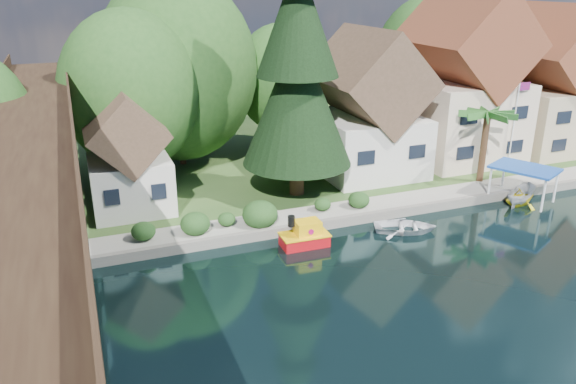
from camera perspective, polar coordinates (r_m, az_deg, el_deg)
name	(u,v)px	position (r m, az deg, el deg)	size (l,w,h in m)	color
ground	(392,290)	(29.32, 10.49, -9.77)	(140.00, 140.00, 0.00)	black
bank	(220,129)	(58.74, -6.90, 6.39)	(140.00, 52.00, 0.50)	#2A4D1E
seawall	(381,215)	(37.16, 9.46, -2.34)	(60.00, 0.40, 0.62)	slate
promenade	(397,201)	(39.08, 11.06, -0.91)	(50.00, 2.60, 0.06)	gray
trestle_bridge	(36,199)	(28.09, -24.23, -0.64)	(4.12, 44.18, 9.30)	black
house_left	(366,113)	(43.73, 7.98, 7.93)	(7.64, 8.64, 11.02)	silver
house_center	(461,88)	(48.81, 17.21, 10.09)	(8.65, 9.18, 13.89)	beige
house_right	(550,89)	(54.54, 25.07, 9.44)	(8.15, 8.64, 12.45)	tan
shed	(129,161)	(37.45, -15.88, 3.06)	(5.09, 5.40, 7.85)	silver
bg_trees	(269,79)	(45.60, -1.90, 11.40)	(49.90, 13.30, 10.57)	#382314
shrubs	(249,214)	(34.60, -3.93, -2.22)	(15.76, 2.47, 1.70)	#1A3D16
conifer	(297,66)	(37.59, 0.96, 12.65)	(7.51, 7.51, 18.49)	#382314
palm_tree	(488,117)	(43.25, 19.62, 7.23)	(4.69, 4.69, 5.69)	#382314
flagpole	(516,117)	(47.00, 22.18, 7.09)	(1.10, 0.10, 7.03)	white
tugboat	(305,236)	(33.07, 1.74, -4.48)	(2.88, 1.63, 2.06)	#B30B13
boat_white_a	(405,225)	(35.69, 11.83, -3.35)	(2.76, 3.87, 0.80)	white
boat_canopy	(522,188)	(42.17, 22.66, 0.36)	(4.44, 5.03, 2.69)	silver
boat_yellow	(520,196)	(41.98, 22.53, -0.38)	(2.30, 2.66, 1.40)	yellow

